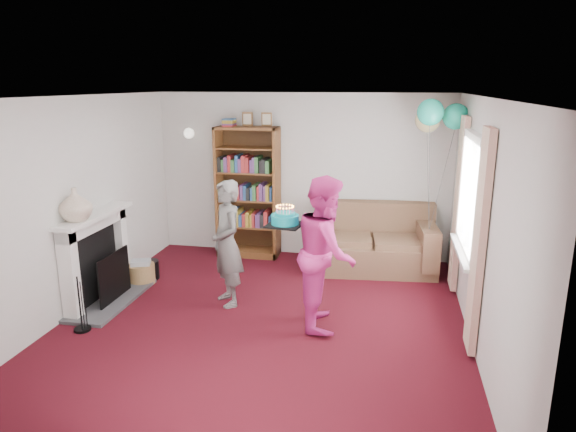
% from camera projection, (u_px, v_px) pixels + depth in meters
% --- Properties ---
extents(ground, '(5.00, 5.00, 0.00)m').
position_uv_depth(ground, '(263.00, 322.00, 5.82)').
color(ground, black).
rests_on(ground, ground).
extents(wall_back, '(4.50, 0.02, 2.50)m').
position_uv_depth(wall_back, '(302.00, 176.00, 7.89)').
color(wall_back, silver).
rests_on(wall_back, ground).
extents(wall_left, '(0.02, 5.00, 2.50)m').
position_uv_depth(wall_left, '(73.00, 206.00, 5.94)').
color(wall_left, silver).
rests_on(wall_left, ground).
extents(wall_right, '(0.02, 5.00, 2.50)m').
position_uv_depth(wall_right, '(483.00, 227.00, 5.08)').
color(wall_right, silver).
rests_on(wall_right, ground).
extents(ceiling, '(4.50, 5.00, 0.01)m').
position_uv_depth(ceiling, '(260.00, 96.00, 5.19)').
color(ceiling, white).
rests_on(ceiling, wall_back).
extents(fireplace, '(0.55, 1.80, 1.12)m').
position_uv_depth(fireplace, '(101.00, 262.00, 6.28)').
color(fireplace, '#3F3F42').
rests_on(fireplace, ground).
extents(window_bay, '(0.14, 2.02, 2.20)m').
position_uv_depth(window_bay, '(468.00, 217.00, 5.67)').
color(window_bay, white).
rests_on(window_bay, ground).
extents(wall_sconce, '(0.16, 0.23, 0.16)m').
position_uv_depth(wall_sconce, '(189.00, 133.00, 7.93)').
color(wall_sconce, gold).
rests_on(wall_sconce, ground).
extents(bookcase, '(0.95, 0.42, 2.21)m').
position_uv_depth(bookcase, '(248.00, 194.00, 7.91)').
color(bookcase, '#472B14').
rests_on(bookcase, ground).
extents(sofa, '(1.76, 0.93, 0.93)m').
position_uv_depth(sofa, '(373.00, 245.00, 7.49)').
color(sofa, brown).
rests_on(sofa, ground).
extents(wicker_basket, '(0.35, 0.35, 0.33)m').
position_uv_depth(wicker_basket, '(142.00, 273.00, 6.93)').
color(wicker_basket, olive).
rests_on(wicker_basket, ground).
extents(person_striped, '(0.63, 0.67, 1.54)m').
position_uv_depth(person_striped, '(227.00, 244.00, 6.15)').
color(person_striped, black).
rests_on(person_striped, ground).
extents(person_magenta, '(0.75, 0.90, 1.69)m').
position_uv_depth(person_magenta, '(326.00, 252.00, 5.60)').
color(person_magenta, '#CB287D').
rests_on(person_magenta, ground).
extents(birthday_cake, '(0.36, 0.36, 0.22)m').
position_uv_depth(birthday_cake, '(285.00, 220.00, 5.58)').
color(birthday_cake, black).
rests_on(birthday_cake, ground).
extents(balloons, '(0.67, 0.72, 1.77)m').
position_uv_depth(balloons, '(438.00, 116.00, 6.59)').
color(balloons, '#3F3F3F').
rests_on(balloons, ground).
extents(mantel_vase, '(0.47, 0.47, 0.38)m').
position_uv_depth(mantel_vase, '(75.00, 204.00, 5.76)').
color(mantel_vase, beige).
rests_on(mantel_vase, fireplace).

